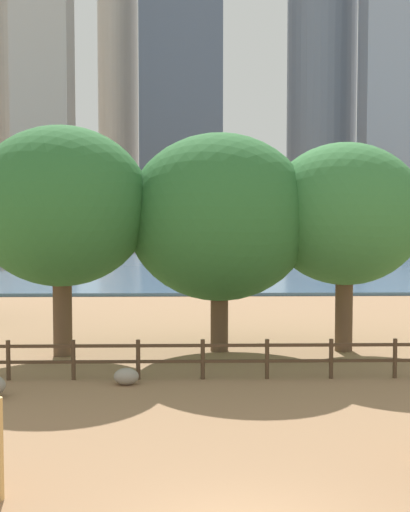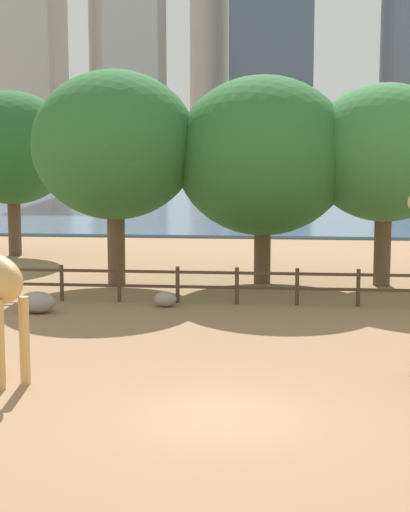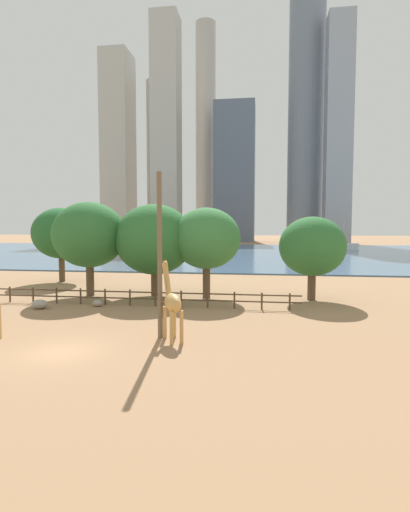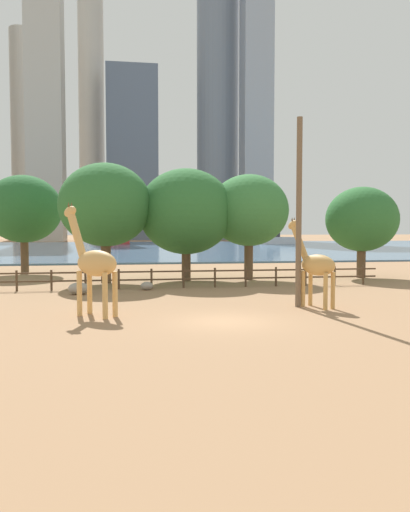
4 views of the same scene
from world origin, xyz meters
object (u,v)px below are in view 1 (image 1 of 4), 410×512
Objects in this scene: tree_right_small at (219,217)px; boat_ferry at (151,233)px; tree_left_large at (61,207)px; tree_left_small at (345,214)px; boulder_near_fence at (126,376)px.

tree_right_small reaches higher than boat_ferry.
tree_left_large is 81.98m from boat_ferry.
tree_left_large reaches higher than tree_left_small.
tree_left_small is 0.96× the size of tree_right_small.
boulder_near_fence is 0.09× the size of tree_right_small.
tree_left_large is at bearing -176.34° from tree_left_small.
tree_right_small is 81.44m from boat_ferry.
boat_ferry is at bearing 92.12° from boulder_near_fence.
tree_left_small is (7.97, 5.40, 5.00)m from boulder_near_fence.
tree_right_small is at bearing 59.98° from boulder_near_fence.
tree_left_large is 5.96m from tree_right_small.
tree_left_large is 10.73m from tree_left_small.
boulder_near_fence is at bearing -59.94° from tree_left_large.
boulder_near_fence is at bearing -145.87° from tree_left_small.
tree_left_small is (10.70, 0.69, -0.31)m from tree_left_large.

